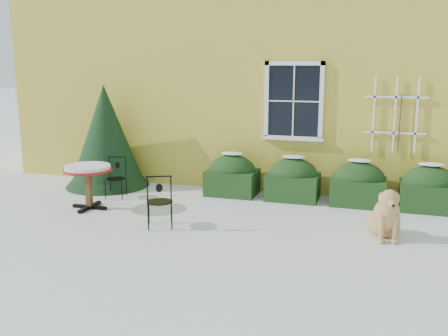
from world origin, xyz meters
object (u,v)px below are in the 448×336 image
(bistro_table, at_px, (88,173))
(evergreen_shrub, at_px, (106,146))
(patio_chair_far, at_px, (116,177))
(patio_chair_near, at_px, (160,201))
(dog, at_px, (385,217))

(bistro_table, bearing_deg, evergreen_shrub, 109.30)
(evergreen_shrub, relative_size, bistro_table, 2.49)
(evergreen_shrub, xyz_separation_m, patio_chair_far, (0.67, -0.81, -0.50))
(patio_chair_near, relative_size, dog, 0.96)
(bistro_table, relative_size, dog, 0.94)
(evergreen_shrub, bearing_deg, bistro_table, -70.70)
(patio_chair_far, height_order, dog, dog)
(evergreen_shrub, xyz_separation_m, dog, (6.03, -1.79, -0.57))
(evergreen_shrub, distance_m, patio_chair_near, 3.38)
(bistro_table, relative_size, patio_chair_near, 0.98)
(bistro_table, height_order, dog, bistro_table)
(dog, bearing_deg, patio_chair_near, 176.23)
(evergreen_shrub, height_order, dog, evergreen_shrub)
(patio_chair_near, xyz_separation_m, dog, (3.65, 0.57, -0.12))
(evergreen_shrub, bearing_deg, dog, -16.54)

